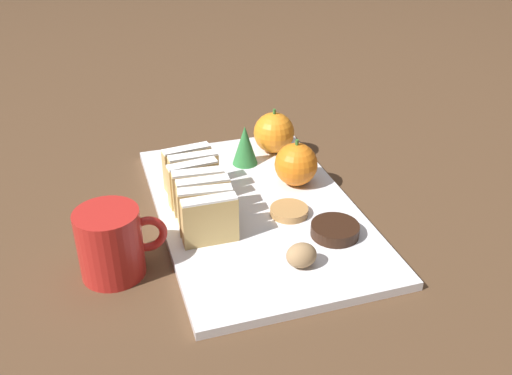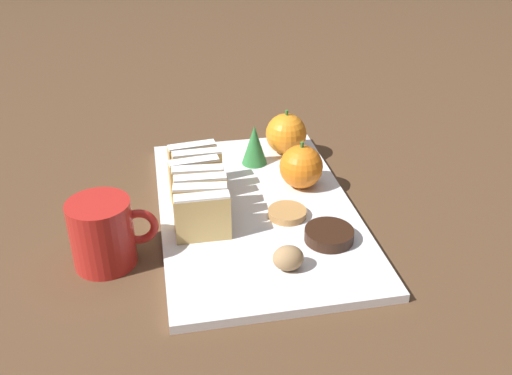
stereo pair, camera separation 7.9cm
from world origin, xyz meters
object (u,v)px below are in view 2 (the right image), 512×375
object	(u,v)px
walnut	(288,258)
orange_near	(301,167)
chocolate_cookie	(329,235)
orange_far	(286,134)
coffee_mug	(104,233)

from	to	relation	value
walnut	orange_near	bearing A→B (deg)	71.03
orange_near	chocolate_cookie	xyz separation A→B (m)	(0.00, -0.14, -0.02)
orange_near	orange_far	size ratio (longest dim) A/B	0.96
orange_near	walnut	bearing A→B (deg)	-108.97
orange_far	walnut	distance (m)	0.31
orange_far	coffee_mug	world-z (taller)	same
orange_near	walnut	distance (m)	0.20
chocolate_cookie	orange_far	bearing A→B (deg)	89.02
orange_near	coffee_mug	size ratio (longest dim) A/B	0.68
orange_near	orange_far	distance (m)	0.11
orange_near	walnut	size ratio (longest dim) A/B	1.93
orange_far	chocolate_cookie	distance (m)	0.26
orange_far	chocolate_cookie	size ratio (longest dim) A/B	1.19
orange_near	orange_far	bearing A→B (deg)	87.72
chocolate_cookie	walnut	bearing A→B (deg)	-144.28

